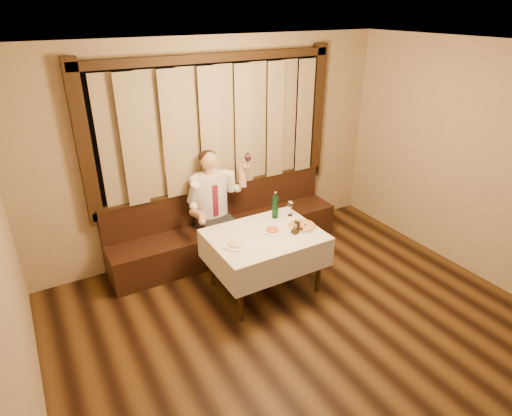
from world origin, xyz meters
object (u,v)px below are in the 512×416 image
dining_table (265,242)px  pasta_red (272,229)px  banquette (226,231)px  green_bottle (275,207)px  cruet_caddy (297,228)px  pizza (302,226)px  seated_man (214,200)px  pasta_cream (236,243)px

dining_table → pasta_red: bearing=4.5°
banquette → pasta_red: (0.11, -1.01, 0.48)m
green_bottle → cruet_caddy: bearing=-87.6°
pasta_red → pizza: bearing=-13.3°
seated_man → pasta_cream: bearing=-101.8°
pasta_cream → seated_man: bearing=78.2°
green_bottle → pasta_red: bearing=-127.0°
pizza → pasta_red: (-0.36, 0.08, 0.02)m
pasta_red → banquette: bearing=96.1°
pasta_red → seated_man: bearing=108.4°
pasta_red → pasta_cream: (-0.52, -0.08, 0.00)m
dining_table → cruet_caddy: (0.34, -0.15, 0.16)m
pizza → seated_man: size_ratio=0.22×
banquette → pasta_cream: banquette is taller
pasta_red → dining_table: bearing=-175.5°
dining_table → pasta_cream: (-0.41, -0.07, 0.14)m
pasta_cream → seated_man: 1.03m
banquette → pizza: banquette is taller
pasta_cream → dining_table: bearing=10.0°
pasta_red → cruet_caddy: (0.23, -0.16, 0.02)m
pizza → pasta_red: pasta_red is taller
dining_table → pasta_red: pasta_red is taller
pasta_cream → green_bottle: size_ratio=0.79×
pasta_cream → pizza: bearing=-0.3°
banquette → pasta_cream: size_ratio=11.83×
pasta_cream → cruet_caddy: 0.75m
banquette → green_bottle: bearing=-66.4°
pasta_red → pasta_cream: 0.52m
pizza → cruet_caddy: 0.15m
cruet_caddy → seated_man: (-0.54, 1.09, 0.05)m
pasta_red → green_bottle: 0.37m
dining_table → seated_man: size_ratio=0.85×
pasta_cream → green_bottle: (0.73, 0.36, 0.11)m
banquette → pizza: size_ratio=9.64×
banquette → cruet_caddy: (0.34, -1.18, 0.50)m
cruet_caddy → seated_man: bearing=100.0°
banquette → seated_man: seated_man is taller
pizza → pasta_cream: size_ratio=1.23×
banquette → green_bottle: size_ratio=9.33×
pizza → seated_man: 1.21m
pizza → green_bottle: bearing=111.6°
banquette → green_bottle: green_bottle is taller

